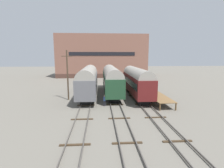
% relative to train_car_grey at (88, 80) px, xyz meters
% --- Properties ---
extents(ground_plane, '(200.00, 200.00, 0.00)m').
position_rel_train_car_grey_xyz_m(ground_plane, '(4.40, -3.40, -3.08)').
color(ground_plane, '#6B665B').
extents(track_left, '(2.60, 60.00, 0.26)m').
position_rel_train_car_grey_xyz_m(track_left, '(-0.00, -3.40, -2.94)').
color(track_left, '#4C4742').
rests_on(track_left, ground).
extents(track_middle, '(2.60, 60.00, 0.26)m').
position_rel_train_car_grey_xyz_m(track_middle, '(4.40, -3.40, -2.94)').
color(track_middle, '#4C4742').
rests_on(track_middle, ground).
extents(track_right, '(2.60, 60.00, 0.26)m').
position_rel_train_car_grey_xyz_m(track_right, '(8.80, -3.40, -2.94)').
color(track_right, '#4C4742').
rests_on(track_right, ground).
extents(train_car_grey, '(3.13, 16.38, 5.45)m').
position_rel_train_car_grey_xyz_m(train_car_grey, '(0.00, 0.00, 0.00)').
color(train_car_grey, black).
rests_on(train_car_grey, ground).
extents(train_car_maroon, '(2.85, 15.12, 5.30)m').
position_rel_train_car_grey_xyz_m(train_car_maroon, '(8.80, -1.17, -0.05)').
color(train_car_maroon, black).
rests_on(train_car_maroon, ground).
extents(train_car_green, '(3.06, 17.16, 5.40)m').
position_rel_train_car_grey_xyz_m(train_car_green, '(4.40, 1.39, -0.02)').
color(train_car_green, black).
rests_on(train_car_green, ground).
extents(station_platform, '(2.53, 12.51, 1.10)m').
position_rel_train_car_grey_xyz_m(station_platform, '(11.38, -3.61, -2.07)').
color(station_platform, brown).
rests_on(station_platform, ground).
extents(bench, '(1.40, 0.40, 0.91)m').
position_rel_train_car_grey_xyz_m(bench, '(11.44, -1.95, -1.49)').
color(bench, brown).
rests_on(bench, station_platform).
extents(person_worker, '(0.32, 0.32, 1.63)m').
position_rel_train_car_grey_xyz_m(person_worker, '(2.78, -6.91, -2.11)').
color(person_worker, '#282833').
rests_on(person_worker, ground).
extents(utility_pole, '(1.80, 0.24, 8.36)m').
position_rel_train_car_grey_xyz_m(utility_pole, '(-3.24, -2.69, 1.26)').
color(utility_pole, '#473828').
rests_on(utility_pole, ground).
extents(warehouse_building, '(31.48, 11.69, 14.80)m').
position_rel_train_car_grey_xyz_m(warehouse_building, '(3.01, 32.83, 4.32)').
color(warehouse_building, '#4F342A').
rests_on(warehouse_building, ground).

